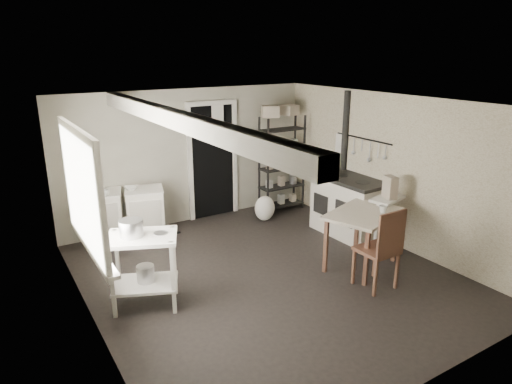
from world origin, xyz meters
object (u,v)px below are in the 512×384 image
prep_table (145,274)px  stove (349,209)px  shelf_rack (282,161)px  work_table (361,241)px  stockpot (131,232)px  base_cabinets (125,213)px  chair (377,251)px  flour_sack (265,207)px

prep_table → stove: size_ratio=0.74×
prep_table → stove: 3.57m
shelf_rack → work_table: bearing=-99.5°
stockpot → shelf_rack: shelf_rack is taller
base_cabinets → work_table: base_cabinets is taller
base_cabinets → stockpot: bearing=-86.3°
base_cabinets → chair: 3.87m
base_cabinets → shelf_rack: bearing=14.8°
stove → work_table: bearing=-126.7°
prep_table → chair: bearing=-22.7°
stove → flour_sack: stove is taller
chair → flour_sack: (0.09, 2.73, -0.24)m
stockpot → shelf_rack: (3.39, 1.88, 0.01)m
chair → work_table: bearing=64.7°
work_table → flour_sack: 2.23m
chair → base_cabinets: bearing=126.0°
stockpot → work_table: stockpot is taller
shelf_rack → work_table: shelf_rack is taller
stockpot → base_cabinets: size_ratio=0.23×
flour_sack → work_table: bearing=-86.0°
prep_table → chair: chair is taller
base_cabinets → shelf_rack: (2.92, -0.11, 0.49)m
prep_table → flour_sack: prep_table is taller
stove → chair: chair is taller
work_table → chair: bearing=-115.6°
flour_sack → stove: bearing=-56.6°
stove → shelf_rack: bearing=97.7°
base_cabinets → chair: size_ratio=1.17×
chair → shelf_rack: bearing=78.1°
prep_table → shelf_rack: size_ratio=0.50×
base_cabinets → work_table: bearing=-29.4°
shelf_rack → base_cabinets: bearing=177.5°
stove → flour_sack: bearing=121.5°
shelf_rack → chair: shelf_rack is taller
flour_sack → shelf_rack: bearing=28.1°
stockpot → flour_sack: bearing=29.1°
base_cabinets → stove: bearing=-10.7°
stove → chair: (-0.91, -1.47, 0.04)m
prep_table → base_cabinets: (0.37, 2.04, 0.06)m
stockpot → stove: stockpot is taller
work_table → flour_sack: (-0.16, 2.22, -0.14)m
shelf_rack → work_table: size_ratio=1.68×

